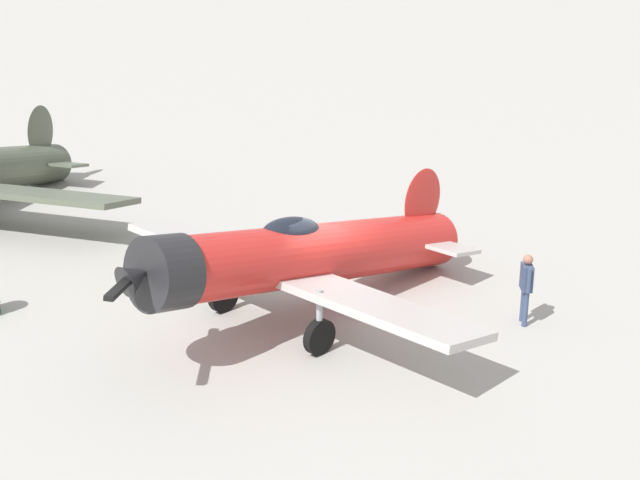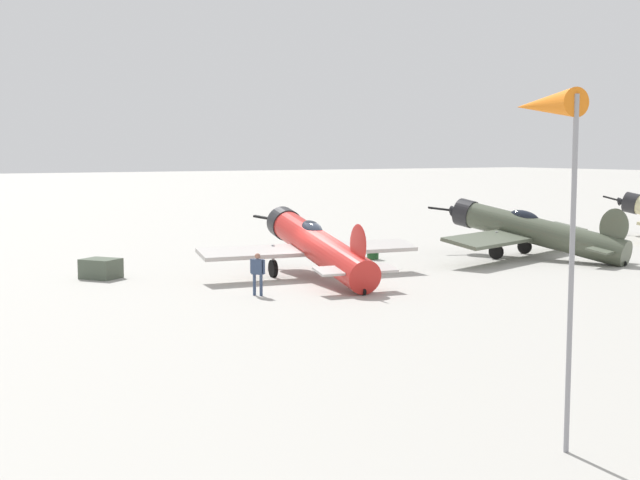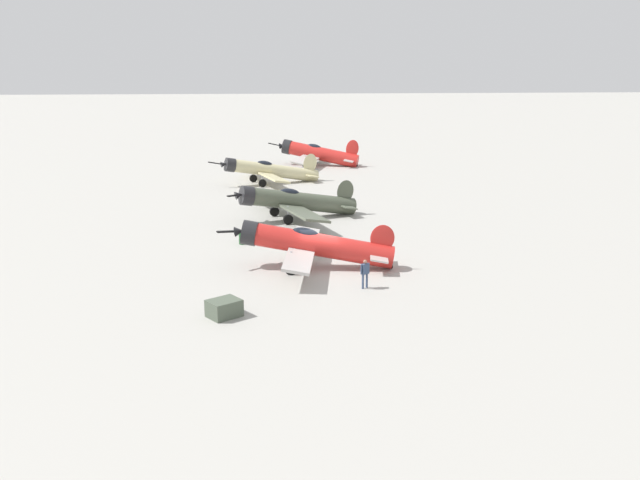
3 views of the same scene
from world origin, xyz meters
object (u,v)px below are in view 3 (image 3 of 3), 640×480
at_px(airplane_mid_apron, 295,201).
at_px(airplane_far_line, 269,170).
at_px(equipment_crate, 224,308).
at_px(fuel_drum, 243,238).
at_px(airplane_outer_stand, 317,154).
at_px(airplane_foreground, 312,244).
at_px(ground_crew_mechanic, 365,271).

bearing_deg(airplane_mid_apron, airplane_far_line, -101.88).
distance_m(equipment_crate, fuel_drum, 14.46).
relative_size(airplane_far_line, fuel_drum, 13.42).
bearing_deg(fuel_drum, equipment_crate, 87.95).
xyz_separation_m(airplane_far_line, equipment_crate, (2.42, 38.45, -0.96)).
distance_m(airplane_outer_stand, fuel_drum, 36.96).
bearing_deg(airplane_far_line, airplane_outer_stand, -133.91).
bearing_deg(airplane_foreground, airplane_outer_stand, -87.08).
bearing_deg(airplane_far_line, equipment_crate, 68.01).
xyz_separation_m(airplane_foreground, equipment_crate, (5.01, 8.31, -1.08)).
distance_m(airplane_far_line, fuel_drum, 24.10).
bearing_deg(ground_crew_mechanic, airplane_mid_apron, -24.11).
xyz_separation_m(airplane_mid_apron, equipment_crate, (4.43, 22.02, -1.03)).
distance_m(airplane_mid_apron, airplane_far_line, 16.56).
height_order(airplane_far_line, airplane_outer_stand, airplane_outer_stand).
distance_m(airplane_far_line, ground_crew_mechanic, 34.83).
relative_size(airplane_mid_apron, airplane_far_line, 1.06).
xyz_separation_m(ground_crew_mechanic, equipment_crate, (7.77, 4.04, -0.58)).
relative_size(ground_crew_mechanic, equipment_crate, 0.84).
distance_m(airplane_mid_apron, ground_crew_mechanic, 18.30).
height_order(airplane_mid_apron, ground_crew_mechanic, airplane_mid_apron).
height_order(airplane_foreground, ground_crew_mechanic, airplane_foreground).
distance_m(airplane_outer_stand, ground_crew_mechanic, 46.56).
relative_size(airplane_foreground, airplane_outer_stand, 0.84).
xyz_separation_m(airplane_outer_stand, equipment_crate, (8.22, 50.59, -0.98)).
bearing_deg(airplane_far_line, airplane_mid_apron, 78.59).
bearing_deg(fuel_drum, airplane_far_line, -94.54).
bearing_deg(ground_crew_mechanic, fuel_drum, 0.23).
bearing_deg(equipment_crate, airplane_far_line, -93.60).
bearing_deg(fuel_drum, ground_crew_mechanic, 124.86).
bearing_deg(airplane_outer_stand, equipment_crate, 97.65).
height_order(airplane_far_line, equipment_crate, airplane_far_line).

